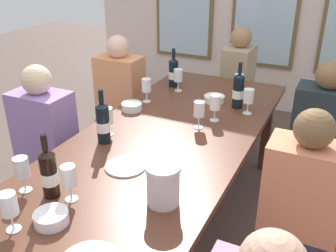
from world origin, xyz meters
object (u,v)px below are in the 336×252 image
(seated_person_4, at_px, (47,149))
(wine_glass_9, at_px, (178,76))
(wine_glass_1, at_px, (9,206))
(seated_person_5, at_px, (299,215))
(seated_person_6, at_px, (237,89))
(wine_glass_10, at_px, (146,86))
(dining_table, at_px, (155,155))
(wine_glass_7, at_px, (22,169))
(wine_bottle_1, at_px, (173,72))
(tasting_bowl_1, at_px, (132,106))
(seated_person_3, at_px, (318,143))
(wine_glass_5, at_px, (249,97))
(wine_bottle_2, at_px, (49,173))
(wine_glass_0, at_px, (107,117))
(tasting_bowl_0, at_px, (214,99))
(wine_glass_6, at_px, (69,177))
(wine_glass_3, at_px, (199,110))
(wine_glass_8, at_px, (215,104))
(seated_person_2, at_px, (121,102))
(wine_glass_4, at_px, (239,82))
(tasting_bowl_2, at_px, (51,218))
(white_plate_2, at_px, (126,166))
(wine_bottle_0, at_px, (103,123))
(wine_bottle_3, at_px, (238,91))
(metal_pitcher, at_px, (163,184))

(seated_person_4, bearing_deg, wine_glass_9, 57.30)
(wine_glass_1, xyz_separation_m, seated_person_5, (1.01, 0.88, -0.33))
(seated_person_5, height_order, seated_person_6, same)
(wine_glass_10, bearing_deg, wine_glass_9, 70.12)
(dining_table, height_order, wine_glass_9, wine_glass_9)
(dining_table, xyz_separation_m, wine_glass_10, (-0.36, 0.57, 0.18))
(wine_glass_7, bearing_deg, wine_bottle_1, 89.56)
(tasting_bowl_1, relative_size, seated_person_3, 0.13)
(tasting_bowl_1, bearing_deg, wine_glass_5, 21.14)
(wine_bottle_2, xyz_separation_m, wine_glass_0, (-0.11, 0.63, -0.00))
(dining_table, bearing_deg, wine_bottle_1, 108.96)
(wine_bottle_1, xyz_separation_m, tasting_bowl_0, (0.41, -0.18, -0.09))
(wine_glass_6, height_order, seated_person_4, seated_person_4)
(wine_bottle_1, bearing_deg, wine_glass_9, -46.84)
(wine_glass_7, bearing_deg, tasting_bowl_1, 92.18)
(wine_glass_5, bearing_deg, wine_glass_3, -121.74)
(wine_glass_7, relative_size, seated_person_5, 0.16)
(wine_glass_6, bearing_deg, wine_glass_0, 108.93)
(wine_glass_8, relative_size, seated_person_3, 0.16)
(wine_glass_6, xyz_separation_m, seated_person_2, (-0.72, 1.54, -0.33))
(wine_glass_6, bearing_deg, wine_glass_4, 78.89)
(seated_person_3, bearing_deg, seated_person_6, 135.09)
(tasting_bowl_0, bearing_deg, wine_glass_10, -154.62)
(seated_person_2, bearing_deg, dining_table, -48.55)
(wine_bottle_1, xyz_separation_m, wine_glass_4, (0.53, -0.00, 0.00))
(tasting_bowl_2, xyz_separation_m, wine_glass_9, (-0.18, 1.66, 0.09))
(dining_table, relative_size, tasting_bowl_0, 18.19)
(wine_bottle_2, xyz_separation_m, tasting_bowl_0, (0.29, 1.41, -0.09))
(wine_glass_6, distance_m, wine_glass_10, 1.21)
(tasting_bowl_0, distance_m, seated_person_3, 0.78)
(wine_glass_7, distance_m, seated_person_2, 1.68)
(wine_bottle_2, bearing_deg, seated_person_5, 31.69)
(white_plate_2, distance_m, tasting_bowl_2, 0.51)
(wine_glass_0, height_order, wine_glass_7, same)
(seated_person_5, bearing_deg, white_plate_2, -161.85)
(wine_bottle_0, bearing_deg, wine_glass_4, 64.85)
(wine_bottle_3, height_order, wine_glass_0, wine_bottle_3)
(tasting_bowl_2, relative_size, seated_person_2, 0.13)
(metal_pitcher, relative_size, tasting_bowl_1, 1.36)
(wine_glass_6, height_order, wine_glass_10, same)
(wine_glass_8, height_order, wine_glass_9, same)
(wine_bottle_0, bearing_deg, tasting_bowl_0, 67.12)
(wine_glass_3, bearing_deg, wine_bottle_3, 73.84)
(wine_glass_0, distance_m, wine_glass_4, 1.09)
(wine_glass_3, bearing_deg, white_plate_2, -105.66)
(dining_table, distance_m, wine_glass_9, 0.93)
(white_plate_2, xyz_separation_m, wine_bottle_0, (-0.25, 0.19, 0.12))
(wine_glass_0, height_order, seated_person_3, seated_person_3)
(wine_bottle_3, relative_size, wine_glass_7, 1.85)
(wine_glass_9, bearing_deg, seated_person_4, -122.70)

